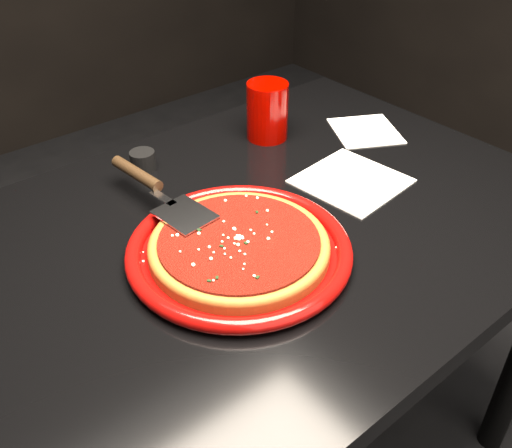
# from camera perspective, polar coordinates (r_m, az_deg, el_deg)

# --- Properties ---
(table) EXTENTS (1.20, 0.80, 0.75)m
(table) POSITION_cam_1_polar(r_m,az_deg,el_deg) (1.24, -1.06, -14.52)
(table) COLOR black
(table) RESTS_ON floor
(plate) EXTENTS (0.42, 0.42, 0.03)m
(plate) POSITION_cam_1_polar(r_m,az_deg,el_deg) (0.92, -1.69, -2.59)
(plate) COLOR #7A0605
(plate) RESTS_ON table
(pizza_crust) EXTENTS (0.34, 0.34, 0.01)m
(pizza_crust) POSITION_cam_1_polar(r_m,az_deg,el_deg) (0.91, -1.70, -2.39)
(pizza_crust) COLOR brown
(pizza_crust) RESTS_ON plate
(pizza_crust_rim) EXTENTS (0.34, 0.34, 0.02)m
(pizza_crust_rim) POSITION_cam_1_polar(r_m,az_deg,el_deg) (0.91, -1.70, -2.03)
(pizza_crust_rim) COLOR brown
(pizza_crust_rim) RESTS_ON plate
(pizza_sauce) EXTENTS (0.30, 0.30, 0.01)m
(pizza_sauce) POSITION_cam_1_polar(r_m,az_deg,el_deg) (0.91, -1.71, -1.77)
(pizza_sauce) COLOR maroon
(pizza_sauce) RESTS_ON plate
(parmesan_dusting) EXTENTS (0.25, 0.25, 0.01)m
(parmesan_dusting) POSITION_cam_1_polar(r_m,az_deg,el_deg) (0.90, -1.72, -1.40)
(parmesan_dusting) COLOR beige
(parmesan_dusting) RESTS_ON plate
(basil_flecks) EXTENTS (0.23, 0.23, 0.00)m
(basil_flecks) POSITION_cam_1_polar(r_m,az_deg,el_deg) (0.90, -1.72, -1.46)
(basil_flecks) COLOR black
(basil_flecks) RESTS_ON plate
(pizza_server) EXTENTS (0.12, 0.33, 0.02)m
(pizza_server) POSITION_cam_1_polar(r_m,az_deg,el_deg) (1.01, -9.61, 3.35)
(pizza_server) COLOR silver
(pizza_server) RESTS_ON plate
(cup) EXTENTS (0.10, 0.10, 0.12)m
(cup) POSITION_cam_1_polar(r_m,az_deg,el_deg) (1.25, 1.14, 11.23)
(cup) COLOR #8F0300
(cup) RESTS_ON table
(napkin_a) EXTENTS (0.20, 0.20, 0.00)m
(napkin_a) POSITION_cam_1_polar(r_m,az_deg,el_deg) (1.12, 9.51, 4.27)
(napkin_a) COLOR silver
(napkin_a) RESTS_ON table
(napkin_b) EXTENTS (0.19, 0.19, 0.00)m
(napkin_b) POSITION_cam_1_polar(r_m,az_deg,el_deg) (1.32, 10.88, 9.13)
(napkin_b) COLOR silver
(napkin_b) RESTS_ON table
(ramekin) EXTENTS (0.06, 0.06, 0.04)m
(ramekin) POSITION_cam_1_polar(r_m,az_deg,el_deg) (1.16, -11.25, 6.24)
(ramekin) COLOR black
(ramekin) RESTS_ON table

